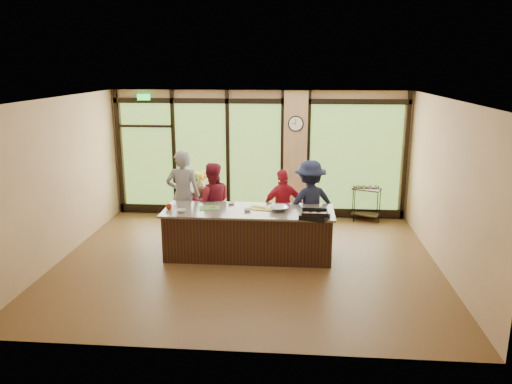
% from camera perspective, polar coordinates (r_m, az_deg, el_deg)
% --- Properties ---
extents(floor, '(7.00, 7.00, 0.00)m').
position_cam_1_polar(floor, '(9.40, -1.03, -7.96)').
color(floor, brown).
rests_on(floor, ground).
extents(ceiling, '(7.00, 7.00, 0.00)m').
position_cam_1_polar(ceiling, '(8.71, -1.12, 10.61)').
color(ceiling, silver).
rests_on(ceiling, back_wall).
extents(back_wall, '(7.00, 0.00, 7.00)m').
position_cam_1_polar(back_wall, '(11.86, 0.38, 4.33)').
color(back_wall, tan).
rests_on(back_wall, floor).
extents(left_wall, '(0.00, 6.00, 6.00)m').
position_cam_1_polar(left_wall, '(9.92, -21.64, 1.29)').
color(left_wall, tan).
rests_on(left_wall, floor).
extents(right_wall, '(0.00, 6.00, 6.00)m').
position_cam_1_polar(right_wall, '(9.27, 20.98, 0.49)').
color(right_wall, tan).
rests_on(right_wall, floor).
extents(window_wall, '(6.90, 0.12, 3.00)m').
position_cam_1_polar(window_wall, '(11.83, 1.16, 3.78)').
color(window_wall, tan).
rests_on(window_wall, floor).
extents(island_base, '(3.10, 1.00, 0.88)m').
position_cam_1_polar(island_base, '(9.52, -0.87, -4.82)').
color(island_base, black).
rests_on(island_base, floor).
extents(countertop, '(3.20, 1.10, 0.04)m').
position_cam_1_polar(countertop, '(9.38, -0.88, -2.17)').
color(countertop, '#70675C').
rests_on(countertop, island_base).
extents(wall_clock, '(0.36, 0.04, 0.36)m').
position_cam_1_polar(wall_clock, '(11.59, 4.57, 7.79)').
color(wall_clock, black).
rests_on(wall_clock, window_wall).
extents(cook_left, '(0.74, 0.53, 1.91)m').
position_cam_1_polar(cook_left, '(10.35, -8.31, -0.42)').
color(cook_left, gray).
rests_on(cook_left, floor).
extents(cook_midleft, '(0.92, 0.79, 1.66)m').
position_cam_1_polar(cook_midleft, '(10.22, -5.06, -1.23)').
color(cook_midleft, maroon).
rests_on(cook_midleft, floor).
extents(cook_midright, '(0.98, 0.71, 1.55)m').
position_cam_1_polar(cook_midright, '(10.10, 3.09, -1.73)').
color(cook_midright, '#B51B31').
rests_on(cook_midright, floor).
extents(cook_right, '(1.29, 1.02, 1.75)m').
position_cam_1_polar(cook_right, '(10.01, 6.16, -1.33)').
color(cook_right, '#181C35').
rests_on(cook_right, floor).
extents(roasting_pan, '(0.57, 0.51, 0.08)m').
position_cam_1_polar(roasting_pan, '(8.88, 6.71, -2.81)').
color(roasting_pan, black).
rests_on(roasting_pan, countertop).
extents(mixing_bowl, '(0.43, 0.43, 0.09)m').
position_cam_1_polar(mixing_bowl, '(9.31, 2.57, -1.91)').
color(mixing_bowl, silver).
rests_on(mixing_bowl, countertop).
extents(cutting_board_left, '(0.43, 0.36, 0.01)m').
position_cam_1_polar(cutting_board_left, '(9.53, -5.34, -1.81)').
color(cutting_board_left, '#498B32').
rests_on(cutting_board_left, countertop).
extents(cutting_board_center, '(0.40, 0.33, 0.01)m').
position_cam_1_polar(cutting_board_center, '(9.50, 0.27, -1.80)').
color(cutting_board_center, gold).
rests_on(cutting_board_center, countertop).
extents(cutting_board_right, '(0.45, 0.37, 0.01)m').
position_cam_1_polar(cutting_board_right, '(9.45, 0.98, -1.88)').
color(cutting_board_right, gold).
rests_on(cutting_board_right, countertop).
extents(prep_bowl_near, '(0.21, 0.21, 0.05)m').
position_cam_1_polar(prep_bowl_near, '(9.32, -8.50, -2.13)').
color(prep_bowl_near, white).
rests_on(prep_bowl_near, countertop).
extents(prep_bowl_mid, '(0.17, 0.17, 0.04)m').
position_cam_1_polar(prep_bowl_mid, '(9.30, -0.99, -2.06)').
color(prep_bowl_mid, white).
rests_on(prep_bowl_mid, countertop).
extents(prep_bowl_far, '(0.17, 0.17, 0.03)m').
position_cam_1_polar(prep_bowl_far, '(9.76, -2.83, -1.29)').
color(prep_bowl_far, white).
rests_on(prep_bowl_far, countertop).
extents(red_ramekin, '(0.15, 0.15, 0.09)m').
position_cam_1_polar(red_ramekin, '(9.54, -9.93, -1.69)').
color(red_ramekin, '#A72B10').
rests_on(red_ramekin, countertop).
extents(flower_stand, '(0.50, 0.50, 0.81)m').
position_cam_1_polar(flower_stand, '(11.48, -6.36, -1.73)').
color(flower_stand, black).
rests_on(flower_stand, floor).
extents(flower_vase, '(0.32, 0.32, 0.26)m').
position_cam_1_polar(flower_vase, '(11.34, -6.44, 0.86)').
color(flower_vase, olive).
rests_on(flower_vase, flower_stand).
extents(bar_cart, '(0.72, 0.58, 0.86)m').
position_cam_1_polar(bar_cart, '(11.92, 12.50, -0.83)').
color(bar_cart, black).
rests_on(bar_cart, floor).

